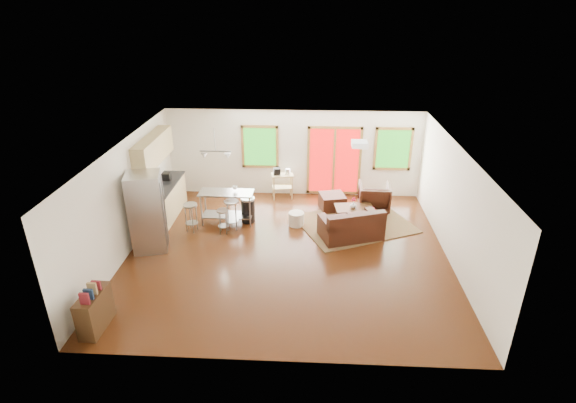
{
  "coord_description": "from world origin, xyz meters",
  "views": [
    {
      "loc": [
        0.51,
        -9.19,
        5.59
      ],
      "look_at": [
        0.0,
        0.3,
        1.2
      ],
      "focal_mm": 28.0,
      "sensor_mm": 36.0,
      "label": 1
    }
  ],
  "objects_px": {
    "loveseat": "(351,227)",
    "rug": "(355,224)",
    "refrigerator": "(147,212)",
    "armchair": "(374,196)",
    "ottoman": "(332,202)",
    "kitchen_cart": "(282,178)",
    "island": "(227,202)",
    "coffee_table": "(354,209)"
  },
  "relations": [
    {
      "from": "rug",
      "to": "kitchen_cart",
      "type": "height_order",
      "value": "kitchen_cart"
    },
    {
      "from": "loveseat",
      "to": "ottoman",
      "type": "xyz_separation_m",
      "value": [
        -0.42,
        1.67,
        -0.09
      ]
    },
    {
      "from": "coffee_table",
      "to": "ottoman",
      "type": "relative_size",
      "value": 1.61
    },
    {
      "from": "ottoman",
      "to": "coffee_table",
      "type": "bearing_deg",
      "value": -51.4
    },
    {
      "from": "refrigerator",
      "to": "kitchen_cart",
      "type": "xyz_separation_m",
      "value": [
        2.95,
        3.1,
        -0.3
      ]
    },
    {
      "from": "island",
      "to": "rug",
      "type": "bearing_deg",
      "value": 1.67
    },
    {
      "from": "rug",
      "to": "kitchen_cart",
      "type": "xyz_separation_m",
      "value": [
        -2.06,
        1.6,
        0.64
      ]
    },
    {
      "from": "ottoman",
      "to": "island",
      "type": "relative_size",
      "value": 0.47
    },
    {
      "from": "rug",
      "to": "loveseat",
      "type": "relative_size",
      "value": 1.66
    },
    {
      "from": "kitchen_cart",
      "to": "armchair",
      "type": "bearing_deg",
      "value": -14.77
    },
    {
      "from": "island",
      "to": "kitchen_cart",
      "type": "distance_m",
      "value": 2.17
    },
    {
      "from": "armchair",
      "to": "refrigerator",
      "type": "xyz_separation_m",
      "value": [
        -5.6,
        -2.4,
        0.52
      ]
    },
    {
      "from": "rug",
      "to": "island",
      "type": "distance_m",
      "value": 3.46
    },
    {
      "from": "armchair",
      "to": "refrigerator",
      "type": "bearing_deg",
      "value": 25.36
    },
    {
      "from": "loveseat",
      "to": "armchair",
      "type": "relative_size",
      "value": 1.93
    },
    {
      "from": "armchair",
      "to": "island",
      "type": "bearing_deg",
      "value": 16.21
    },
    {
      "from": "coffee_table",
      "to": "armchair",
      "type": "bearing_deg",
      "value": 48.95
    },
    {
      "from": "refrigerator",
      "to": "armchair",
      "type": "bearing_deg",
      "value": 9.32
    },
    {
      "from": "loveseat",
      "to": "kitchen_cart",
      "type": "relative_size",
      "value": 1.76
    },
    {
      "from": "ottoman",
      "to": "refrigerator",
      "type": "xyz_separation_m",
      "value": [
        -4.43,
        -2.4,
        0.73
      ]
    },
    {
      "from": "armchair",
      "to": "rug",
      "type": "bearing_deg",
      "value": 58.8
    },
    {
      "from": "rug",
      "to": "ottoman",
      "type": "xyz_separation_m",
      "value": [
        -0.58,
        0.9,
        0.21
      ]
    },
    {
      "from": "rug",
      "to": "armchair",
      "type": "relative_size",
      "value": 3.21
    },
    {
      "from": "loveseat",
      "to": "island",
      "type": "relative_size",
      "value": 1.19
    },
    {
      "from": "kitchen_cart",
      "to": "refrigerator",
      "type": "bearing_deg",
      "value": -133.56
    },
    {
      "from": "loveseat",
      "to": "island",
      "type": "height_order",
      "value": "island"
    },
    {
      "from": "coffee_table",
      "to": "kitchen_cart",
      "type": "xyz_separation_m",
      "value": [
        -2.05,
        1.4,
        0.31
      ]
    },
    {
      "from": "coffee_table",
      "to": "island",
      "type": "xyz_separation_m",
      "value": [
        -3.39,
        -0.3,
        0.27
      ]
    },
    {
      "from": "armchair",
      "to": "kitchen_cart",
      "type": "height_order",
      "value": "kitchen_cart"
    },
    {
      "from": "ottoman",
      "to": "kitchen_cart",
      "type": "height_order",
      "value": "kitchen_cart"
    },
    {
      "from": "refrigerator",
      "to": "island",
      "type": "distance_m",
      "value": 2.16
    },
    {
      "from": "island",
      "to": "kitchen_cart",
      "type": "bearing_deg",
      "value": 51.69
    },
    {
      "from": "loveseat",
      "to": "kitchen_cart",
      "type": "height_order",
      "value": "kitchen_cart"
    },
    {
      "from": "armchair",
      "to": "ottoman",
      "type": "height_order",
      "value": "armchair"
    },
    {
      "from": "armchair",
      "to": "kitchen_cart",
      "type": "relative_size",
      "value": 0.91
    },
    {
      "from": "loveseat",
      "to": "kitchen_cart",
      "type": "distance_m",
      "value": 3.06
    },
    {
      "from": "coffee_table",
      "to": "kitchen_cart",
      "type": "relative_size",
      "value": 1.12
    },
    {
      "from": "loveseat",
      "to": "rug",
      "type": "bearing_deg",
      "value": 59.14
    },
    {
      "from": "rug",
      "to": "armchair",
      "type": "height_order",
      "value": "armchair"
    },
    {
      "from": "coffee_table",
      "to": "rug",
      "type": "bearing_deg",
      "value": -85.36
    },
    {
      "from": "kitchen_cart",
      "to": "island",
      "type": "bearing_deg",
      "value": -128.31
    },
    {
      "from": "ottoman",
      "to": "kitchen_cart",
      "type": "bearing_deg",
      "value": 154.84
    }
  ]
}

